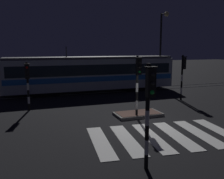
% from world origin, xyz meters
% --- Properties ---
extents(ground_plane, '(120.00, 120.00, 0.00)m').
position_xyz_m(ground_plane, '(0.00, 0.00, 0.00)').
color(ground_plane, black).
extents(rail_near, '(80.00, 0.12, 0.03)m').
position_xyz_m(rail_near, '(0.00, 9.72, 0.01)').
color(rail_near, '#59595E').
rests_on(rail_near, ground).
extents(rail_far, '(80.00, 0.12, 0.03)m').
position_xyz_m(rail_far, '(0.00, 11.16, 0.01)').
color(rail_far, '#59595E').
rests_on(rail_far, ground).
extents(crosswalk_zebra, '(7.06, 4.56, 0.02)m').
position_xyz_m(crosswalk_zebra, '(0.00, -1.89, 0.01)').
color(crosswalk_zebra, silver).
rests_on(crosswalk_zebra, ground).
extents(traffic_island, '(2.79, 1.47, 0.18)m').
position_xyz_m(traffic_island, '(0.41, 1.74, 0.09)').
color(traffic_island, slate).
rests_on(traffic_island, ground).
extents(traffic_light_corner_far_right, '(0.36, 0.42, 3.49)m').
position_xyz_m(traffic_light_corner_far_right, '(5.50, 4.54, 2.30)').
color(traffic_light_corner_far_right, black).
rests_on(traffic_light_corner_far_right, ground).
extents(traffic_light_kerb_mid_left, '(0.36, 0.42, 3.55)m').
position_xyz_m(traffic_light_kerb_mid_left, '(-2.21, -4.45, 2.34)').
color(traffic_light_kerb_mid_left, black).
rests_on(traffic_light_kerb_mid_left, ground).
extents(traffic_light_median_centre, '(0.36, 0.42, 3.59)m').
position_xyz_m(traffic_light_median_centre, '(0.11, 1.22, 2.37)').
color(traffic_light_median_centre, black).
rests_on(traffic_light_median_centre, ground).
extents(traffic_light_corner_far_left, '(0.36, 0.42, 3.15)m').
position_xyz_m(traffic_light_corner_far_left, '(-5.75, 5.15, 2.08)').
color(traffic_light_corner_far_left, black).
rests_on(traffic_light_corner_far_left, ground).
extents(street_lamp_trackside_right, '(0.44, 1.21, 7.33)m').
position_xyz_m(street_lamp_trackside_right, '(6.70, 9.73, 4.63)').
color(street_lamp_trackside_right, black).
rests_on(street_lamp_trackside_right, ground).
extents(tram, '(15.56, 2.58, 4.15)m').
position_xyz_m(tram, '(-0.08, 10.43, 1.75)').
color(tram, '#B2BCC1').
rests_on(tram, ground).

